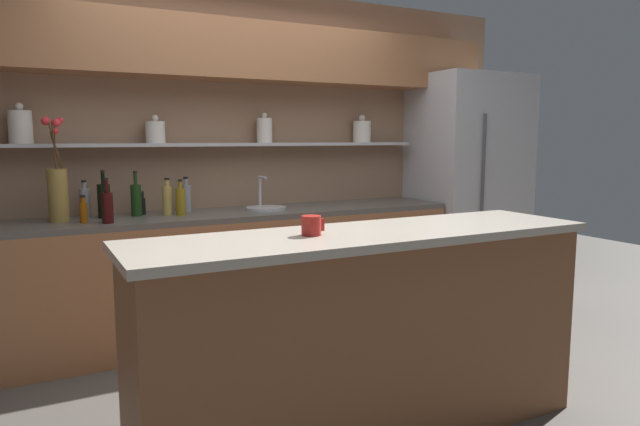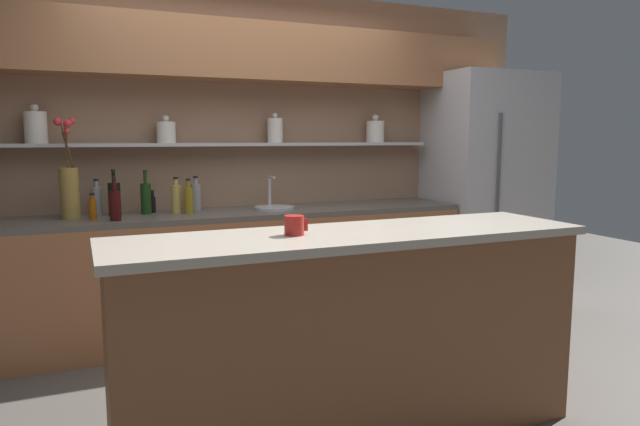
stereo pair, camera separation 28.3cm
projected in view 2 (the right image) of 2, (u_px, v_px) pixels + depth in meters
The scene contains 17 objects.
ground_plane at pixel (315, 395), 3.25m from camera, with size 12.00×12.00×0.00m, color #4C4742.
back_wall_unit at pixel (239, 126), 4.44m from camera, with size 5.20×0.44×2.60m.
back_counter_unit at pixel (235, 272), 4.27m from camera, with size 3.55×0.62×0.92m.
island_counter at pixel (353, 335), 2.75m from camera, with size 2.29×0.61×1.02m.
refrigerator at pixel (485, 190), 5.04m from camera, with size 0.94×0.73×2.01m.
flower_vase at pixel (69, 188), 3.78m from camera, with size 0.13×0.14×0.67m.
sink_fixture at pixel (274, 206), 4.33m from camera, with size 0.30×0.30×0.25m.
bottle_spirit_0 at pixel (97, 200), 3.99m from camera, with size 0.07×0.07×0.25m.
bottle_wine_1 at pixel (114, 198), 3.96m from camera, with size 0.08×0.08×0.32m.
bottle_spirit_2 at pixel (196, 196), 4.26m from camera, with size 0.07×0.07×0.26m.
bottle_oil_3 at pixel (189, 200), 4.05m from camera, with size 0.07×0.07×0.25m.
bottle_spirit_4 at pixel (176, 199), 4.07m from camera, with size 0.07×0.07×0.26m.
bottle_wine_5 at pixel (115, 205), 3.71m from camera, with size 0.07×0.07×0.29m.
bottle_sauce_6 at pixel (93, 209), 3.74m from camera, with size 0.05×0.05×0.18m.
bottle_wine_7 at pixel (146, 198), 4.04m from camera, with size 0.07×0.07×0.31m.
bottle_sauce_8 at pixel (152, 203), 4.13m from camera, with size 0.05×0.05×0.16m.
coffee_mug at pixel (294, 225), 2.58m from camera, with size 0.11×0.09×0.09m.
Camera 2 is at (-1.18, -2.85, 1.46)m, focal length 32.00 mm.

